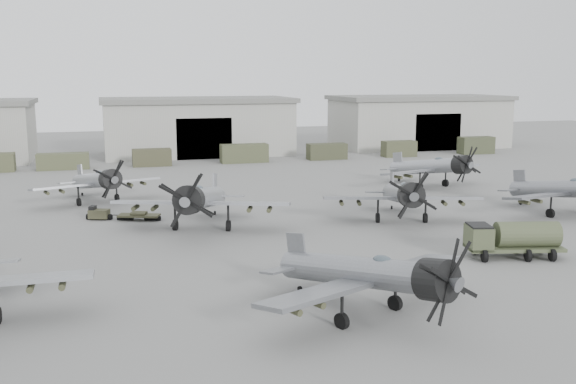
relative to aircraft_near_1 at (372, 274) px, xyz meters
name	(u,v)px	position (x,y,z in m)	size (l,w,h in m)	color
ground	(339,263)	(1.91, 9.63, -2.34)	(220.00, 220.00, 0.00)	slate
hangar_center	(197,126)	(1.91, 71.60, 2.03)	(29.00, 14.80, 8.70)	#A4A399
hangar_right	(418,121)	(39.91, 71.60, 2.03)	(29.00, 14.80, 8.70)	#A4A399
support_truck_2	(63,161)	(-17.43, 59.63, -1.28)	(6.52, 2.20, 2.12)	#474C31
support_truck_3	(152,157)	(-6.08, 59.63, -1.19)	(5.12, 2.20, 2.31)	#3D3D28
support_truck_4	(244,153)	(6.68, 59.63, -1.05)	(6.63, 2.20, 2.59)	#43472E
support_truck_5	(327,151)	(19.00, 59.63, -1.19)	(5.71, 2.20, 2.32)	#383A26
support_truck_6	(399,149)	(30.55, 59.63, -1.16)	(5.04, 2.20, 2.37)	#40422B
support_truck_7	(476,145)	(43.78, 59.63, -1.03)	(5.50, 2.20, 2.63)	#3A3F29
aircraft_near_1	(372,274)	(0.00, 0.00, 0.00)	(12.62, 11.44, 5.15)	gray
aircraft_mid_1	(201,199)	(-5.31, 20.98, 0.21)	(13.92, 12.56, 5.61)	#989BA0
aircraft_mid_2	(402,195)	(11.07, 19.11, 0.04)	(13.10, 11.80, 5.24)	gray
aircraft_mid_3	(569,190)	(26.19, 17.57, -0.04)	(12.77, 11.50, 5.07)	gray
aircraft_far_0	(98,181)	(-13.05, 34.54, -0.13)	(12.15, 10.94, 4.87)	#979AA0
aircraft_far_1	(434,167)	(21.89, 33.34, 0.00)	(12.91, 11.62, 5.16)	#919499
fuel_tanker	(513,237)	(13.58, 7.65, -0.94)	(6.65, 3.54, 2.44)	#444C31
tug_trailer	(114,215)	(-11.80, 26.97, -1.89)	(5.98, 3.15, 1.20)	#3D3C28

